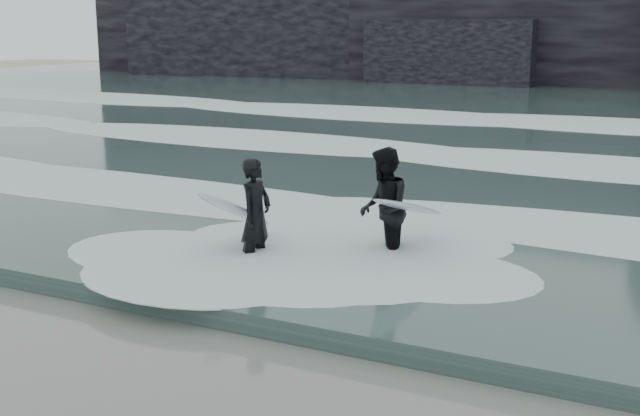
{
  "coord_description": "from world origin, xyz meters",
  "views": [
    {
      "loc": [
        6.68,
        -4.94,
        3.81
      ],
      "look_at": [
        1.23,
        5.9,
        1.0
      ],
      "focal_mm": 45.0,
      "sensor_mm": 36.0,
      "label": 1
    }
  ],
  "objects": [
    {
      "name": "sea",
      "position": [
        0.0,
        29.0,
        0.15
      ],
      "size": [
        90.0,
        52.0,
        0.3
      ],
      "primitive_type": "cube",
      "color": "#354843",
      "rests_on": "ground"
    },
    {
      "name": "headland",
      "position": [
        0.0,
        46.0,
        5.0
      ],
      "size": [
        70.0,
        9.0,
        10.0
      ],
      "primitive_type": "cube",
      "color": "black",
      "rests_on": "ground"
    },
    {
      "name": "foam_near",
      "position": [
        0.0,
        9.0,
        0.4
      ],
      "size": [
        60.0,
        3.2,
        0.2
      ],
      "primitive_type": "ellipsoid",
      "color": "white",
      "rests_on": "sea"
    },
    {
      "name": "foam_mid",
      "position": [
        0.0,
        16.0,
        0.42
      ],
      "size": [
        60.0,
        4.0,
        0.24
      ],
      "primitive_type": "ellipsoid",
      "color": "white",
      "rests_on": "sea"
    },
    {
      "name": "foam_far",
      "position": [
        0.0,
        25.0,
        0.45
      ],
      "size": [
        60.0,
        4.8,
        0.3
      ],
      "primitive_type": "ellipsoid",
      "color": "white",
      "rests_on": "sea"
    },
    {
      "name": "surfer_left",
      "position": [
        0.3,
        5.4,
        0.9
      ],
      "size": [
        0.91,
        1.89,
        1.79
      ],
      "color": "black",
      "rests_on": "ground"
    },
    {
      "name": "surfer_right",
      "position": [
        2.13,
        6.42,
        0.97
      ],
      "size": [
        1.35,
        2.14,
        1.94
      ],
      "color": "black",
      "rests_on": "ground"
    }
  ]
}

